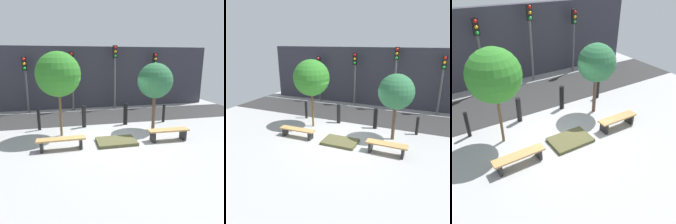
# 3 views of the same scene
# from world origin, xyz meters

# --- Properties ---
(ground_plane) EXTENTS (18.00, 18.00, 0.00)m
(ground_plane) POSITION_xyz_m (0.00, 0.00, 0.00)
(ground_plane) COLOR #9E9E9E
(road_strip) EXTENTS (18.00, 3.12, 0.01)m
(road_strip) POSITION_xyz_m (0.00, 3.70, 0.01)
(road_strip) COLOR #2B2B2B
(road_strip) RESTS_ON ground
(building_facade) EXTENTS (16.20, 0.50, 4.00)m
(building_facade) POSITION_xyz_m (0.00, 6.36, 2.00)
(building_facade) COLOR #33333D
(building_facade) RESTS_ON ground
(bench_left) EXTENTS (1.76, 0.42, 0.44)m
(bench_left) POSITION_xyz_m (-2.11, -0.63, 0.32)
(bench_left) COLOR black
(bench_left) RESTS_ON ground
(bench_right) EXTENTS (1.68, 0.45, 0.47)m
(bench_right) POSITION_xyz_m (2.11, -0.63, 0.34)
(bench_right) COLOR black
(bench_right) RESTS_ON ground
(planter_bed) EXTENTS (1.54, 1.04, 0.12)m
(planter_bed) POSITION_xyz_m (0.00, -0.43, 0.06)
(planter_bed) COLOR #4D4B2C
(planter_bed) RESTS_ON ground
(tree_behind_left_bench) EXTENTS (1.84, 1.84, 3.54)m
(tree_behind_left_bench) POSITION_xyz_m (-2.11, 0.90, 2.62)
(tree_behind_left_bench) COLOR brown
(tree_behind_left_bench) RESTS_ON ground
(tree_behind_right_bench) EXTENTS (1.58, 1.58, 3.07)m
(tree_behind_right_bench) POSITION_xyz_m (2.11, 0.90, 2.26)
(tree_behind_right_bench) COLOR brown
(tree_behind_right_bench) RESTS_ON ground
(bollard_far_left) EXTENTS (0.14, 0.14, 1.04)m
(bollard_far_left) POSITION_xyz_m (-3.11, 1.90, 0.52)
(bollard_far_left) COLOR black
(bollard_far_left) RESTS_ON ground
(bollard_left) EXTENTS (0.21, 0.21, 1.07)m
(bollard_left) POSITION_xyz_m (-1.04, 1.90, 0.53)
(bollard_left) COLOR black
(bollard_left) RESTS_ON ground
(bollard_center) EXTENTS (0.21, 0.21, 1.08)m
(bollard_center) POSITION_xyz_m (1.04, 1.90, 0.54)
(bollard_center) COLOR black
(bollard_center) RESTS_ON ground
(bollard_right) EXTENTS (0.14, 0.14, 0.91)m
(bollard_right) POSITION_xyz_m (3.11, 1.90, 0.45)
(bollard_right) COLOR black
(bollard_right) RESTS_ON ground
(traffic_light_west) EXTENTS (0.28, 0.27, 3.34)m
(traffic_light_west) POSITION_xyz_m (-4.08, 5.55, 2.32)
(traffic_light_west) COLOR #4C4C4C
(traffic_light_west) RESTS_ON ground
(traffic_light_mid_west) EXTENTS (0.28, 0.27, 3.64)m
(traffic_light_mid_west) POSITION_xyz_m (-1.36, 5.55, 2.52)
(traffic_light_mid_west) COLOR #4D4D4D
(traffic_light_mid_west) RESTS_ON ground
(traffic_light_mid_east) EXTENTS (0.28, 0.27, 4.04)m
(traffic_light_mid_east) POSITION_xyz_m (1.36, 5.55, 2.77)
(traffic_light_mid_east) COLOR #5D5D5D
(traffic_light_mid_east) RESTS_ON ground
(traffic_light_east) EXTENTS (0.28, 0.27, 3.60)m
(traffic_light_east) POSITION_xyz_m (4.08, 5.55, 2.49)
(traffic_light_east) COLOR #525252
(traffic_light_east) RESTS_ON ground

